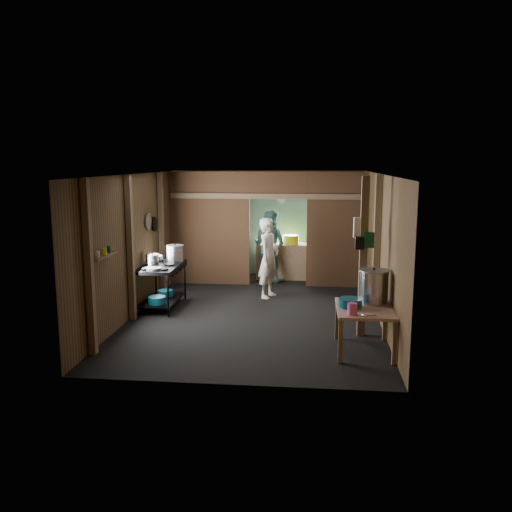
# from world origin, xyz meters

# --- Properties ---
(floor) EXTENTS (4.50, 7.00, 0.00)m
(floor) POSITION_xyz_m (0.00, 0.00, 0.00)
(floor) COLOR black
(floor) RESTS_ON ground
(ceiling) EXTENTS (4.50, 7.00, 0.00)m
(ceiling) POSITION_xyz_m (0.00, 0.00, 2.60)
(ceiling) COLOR #3F3D3C
(ceiling) RESTS_ON ground
(wall_back) EXTENTS (4.50, 0.00, 2.60)m
(wall_back) POSITION_xyz_m (0.00, 3.50, 1.30)
(wall_back) COLOR brown
(wall_back) RESTS_ON ground
(wall_front) EXTENTS (4.50, 0.00, 2.60)m
(wall_front) POSITION_xyz_m (0.00, -3.50, 1.30)
(wall_front) COLOR brown
(wall_front) RESTS_ON ground
(wall_left) EXTENTS (0.00, 7.00, 2.60)m
(wall_left) POSITION_xyz_m (-2.25, 0.00, 1.30)
(wall_left) COLOR brown
(wall_left) RESTS_ON ground
(wall_right) EXTENTS (0.00, 7.00, 2.60)m
(wall_right) POSITION_xyz_m (2.25, 0.00, 1.30)
(wall_right) COLOR brown
(wall_right) RESTS_ON ground
(partition_left) EXTENTS (1.85, 0.10, 2.60)m
(partition_left) POSITION_xyz_m (-1.32, 2.20, 1.30)
(partition_left) COLOR #53351F
(partition_left) RESTS_ON floor
(partition_right) EXTENTS (1.35, 0.10, 2.60)m
(partition_right) POSITION_xyz_m (1.57, 2.20, 1.30)
(partition_right) COLOR #53351F
(partition_right) RESTS_ON floor
(partition_header) EXTENTS (1.30, 0.10, 0.60)m
(partition_header) POSITION_xyz_m (0.25, 2.20, 2.30)
(partition_header) COLOR #53351F
(partition_header) RESTS_ON wall_back
(turquoise_panel) EXTENTS (4.40, 0.06, 2.50)m
(turquoise_panel) POSITION_xyz_m (0.00, 3.44, 1.25)
(turquoise_panel) COLOR #67A29D
(turquoise_panel) RESTS_ON wall_back
(back_counter) EXTENTS (1.20, 0.50, 0.85)m
(back_counter) POSITION_xyz_m (0.30, 2.95, 0.42)
(back_counter) COLOR #836446
(back_counter) RESTS_ON floor
(wall_clock) EXTENTS (0.20, 0.03, 0.20)m
(wall_clock) POSITION_xyz_m (0.25, 3.40, 1.90)
(wall_clock) COLOR white
(wall_clock) RESTS_ON wall_back
(post_left_a) EXTENTS (0.10, 0.12, 2.60)m
(post_left_a) POSITION_xyz_m (-2.18, -2.60, 1.30)
(post_left_a) COLOR #836446
(post_left_a) RESTS_ON floor
(post_left_b) EXTENTS (0.10, 0.12, 2.60)m
(post_left_b) POSITION_xyz_m (-2.18, -0.80, 1.30)
(post_left_b) COLOR #836446
(post_left_b) RESTS_ON floor
(post_left_c) EXTENTS (0.10, 0.12, 2.60)m
(post_left_c) POSITION_xyz_m (-2.18, 1.20, 1.30)
(post_left_c) COLOR #836446
(post_left_c) RESTS_ON floor
(post_right) EXTENTS (0.10, 0.12, 2.60)m
(post_right) POSITION_xyz_m (2.18, -0.20, 1.30)
(post_right) COLOR #836446
(post_right) RESTS_ON floor
(post_free) EXTENTS (0.12, 0.12, 2.60)m
(post_free) POSITION_xyz_m (1.85, -1.30, 1.30)
(post_free) COLOR #836446
(post_free) RESTS_ON floor
(cross_beam) EXTENTS (4.40, 0.12, 0.12)m
(cross_beam) POSITION_xyz_m (0.00, 2.15, 2.05)
(cross_beam) COLOR #836446
(cross_beam) RESTS_ON wall_left
(pan_lid_big) EXTENTS (0.03, 0.34, 0.34)m
(pan_lid_big) POSITION_xyz_m (-2.21, 0.40, 1.65)
(pan_lid_big) COLOR gray
(pan_lid_big) RESTS_ON wall_left
(pan_lid_small) EXTENTS (0.03, 0.30, 0.30)m
(pan_lid_small) POSITION_xyz_m (-2.21, 0.80, 1.55)
(pan_lid_small) COLOR black
(pan_lid_small) RESTS_ON wall_left
(wall_shelf) EXTENTS (0.14, 0.80, 0.03)m
(wall_shelf) POSITION_xyz_m (-2.15, -2.10, 1.40)
(wall_shelf) COLOR #836446
(wall_shelf) RESTS_ON wall_left
(jar_white) EXTENTS (0.07, 0.07, 0.10)m
(jar_white) POSITION_xyz_m (-2.15, -2.35, 1.47)
(jar_white) COLOR white
(jar_white) RESTS_ON wall_shelf
(jar_yellow) EXTENTS (0.08, 0.08, 0.10)m
(jar_yellow) POSITION_xyz_m (-2.15, -2.10, 1.47)
(jar_yellow) COLOR yellow
(jar_yellow) RESTS_ON wall_shelf
(jar_green) EXTENTS (0.06, 0.06, 0.10)m
(jar_green) POSITION_xyz_m (-2.15, -1.88, 1.47)
(jar_green) COLOR #0F4826
(jar_green) RESTS_ON wall_shelf
(bag_white) EXTENTS (0.22, 0.15, 0.32)m
(bag_white) POSITION_xyz_m (1.80, -1.22, 1.78)
(bag_white) COLOR white
(bag_white) RESTS_ON post_free
(bag_green) EXTENTS (0.16, 0.12, 0.24)m
(bag_green) POSITION_xyz_m (1.92, -1.36, 1.60)
(bag_green) COLOR #0F4826
(bag_green) RESTS_ON post_free
(bag_black) EXTENTS (0.14, 0.10, 0.20)m
(bag_black) POSITION_xyz_m (1.78, -1.38, 1.55)
(bag_black) COLOR black
(bag_black) RESTS_ON post_free
(gas_range) EXTENTS (0.73, 1.43, 0.84)m
(gas_range) POSITION_xyz_m (-1.88, 0.04, 0.42)
(gas_range) COLOR black
(gas_range) RESTS_ON floor
(prep_table) EXTENTS (0.84, 1.15, 0.68)m
(prep_table) POSITION_xyz_m (1.83, -2.05, 0.34)
(prep_table) COLOR tan
(prep_table) RESTS_ON floor
(stove_pot_large) EXTENTS (0.38, 0.38, 0.35)m
(stove_pot_large) POSITION_xyz_m (-1.71, 0.50, 0.99)
(stove_pot_large) COLOR #AFB0BC
(stove_pot_large) RESTS_ON gas_range
(stove_pot_med) EXTENTS (0.30, 0.30, 0.23)m
(stove_pot_med) POSITION_xyz_m (-2.05, 0.06, 0.94)
(stove_pot_med) COLOR #AFB0BC
(stove_pot_med) RESTS_ON gas_range
(stove_saucepan) EXTENTS (0.21, 0.21, 0.11)m
(stove_saucepan) POSITION_xyz_m (-2.05, 0.48, 0.90)
(stove_saucepan) COLOR #AFB0BC
(stove_saucepan) RESTS_ON gas_range
(frying_pan) EXTENTS (0.33, 0.53, 0.07)m
(frying_pan) POSITION_xyz_m (-1.88, -0.42, 0.86)
(frying_pan) COLOR gray
(frying_pan) RESTS_ON gas_range
(blue_tub_front) EXTENTS (0.34, 0.34, 0.14)m
(blue_tub_front) POSITION_xyz_m (-1.88, -0.29, 0.23)
(blue_tub_front) COLOR #0B495A
(blue_tub_front) RESTS_ON gas_range
(blue_tub_back) EXTENTS (0.31, 0.31, 0.12)m
(blue_tub_back) POSITION_xyz_m (-1.88, 0.28, 0.22)
(blue_tub_back) COLOR #0B495A
(blue_tub_back) RESTS_ON gas_range
(stock_pot) EXTENTS (0.55, 0.55, 0.54)m
(stock_pot) POSITION_xyz_m (1.98, -1.75, 0.93)
(stock_pot) COLOR #AFB0BC
(stock_pot) RESTS_ON prep_table
(wash_basin) EXTENTS (0.38, 0.38, 0.13)m
(wash_basin) POSITION_xyz_m (1.61, -2.05, 0.74)
(wash_basin) COLOR #0B495A
(wash_basin) RESTS_ON prep_table
(pink_bucket) EXTENTS (0.15, 0.15, 0.17)m
(pink_bucket) POSITION_xyz_m (1.62, -2.44, 0.76)
(pink_bucket) COLOR #DC52A4
(pink_bucket) RESTS_ON prep_table
(knife) EXTENTS (0.30, 0.06, 0.01)m
(knife) POSITION_xyz_m (1.80, -2.48, 0.68)
(knife) COLOR #AFB0BC
(knife) RESTS_ON prep_table
(yellow_tub) EXTENTS (0.38, 0.38, 0.21)m
(yellow_tub) POSITION_xyz_m (0.51, 2.95, 0.96)
(yellow_tub) COLOR yellow
(yellow_tub) RESTS_ON back_counter
(red_cup) EXTENTS (0.11, 0.11, 0.13)m
(red_cup) POSITION_xyz_m (-0.10, 2.95, 0.92)
(red_cup) COLOR #910010
(red_cup) RESTS_ON back_counter
(cook) EXTENTS (0.58, 0.71, 1.68)m
(cook) POSITION_xyz_m (0.14, 1.06, 0.84)
(cook) COLOR #EEE2CB
(cook) RESTS_ON floor
(worker_back) EXTENTS (1.01, 0.92, 1.69)m
(worker_back) POSITION_xyz_m (0.02, 2.66, 0.85)
(worker_back) COLOR #497F78
(worker_back) RESTS_ON floor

